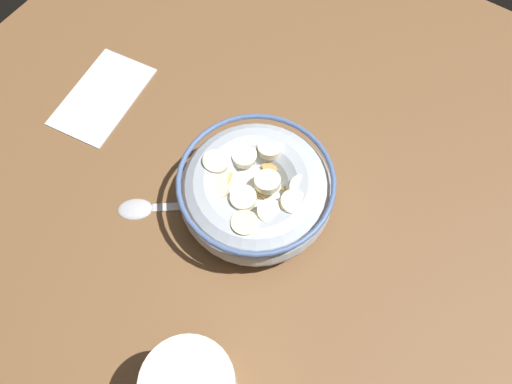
# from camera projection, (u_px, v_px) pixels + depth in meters

# --- Properties ---
(ground_plane) EXTENTS (0.93, 0.93, 0.02)m
(ground_plane) POSITION_uv_depth(u_px,v_px,m) (256.00, 207.00, 0.63)
(ground_plane) COLOR brown
(cereal_bowl) EXTENTS (0.18, 0.18, 0.06)m
(cereal_bowl) POSITION_uv_depth(u_px,v_px,m) (256.00, 191.00, 0.59)
(cereal_bowl) COLOR #B2BCC6
(cereal_bowl) RESTS_ON ground_plane
(spoon) EXTENTS (0.11, 0.13, 0.01)m
(spoon) POSITION_uv_depth(u_px,v_px,m) (153.00, 207.00, 0.61)
(spoon) COLOR #B7B7BC
(spoon) RESTS_ON ground_plane
(folded_napkin) EXTENTS (0.15, 0.10, 0.00)m
(folded_napkin) POSITION_uv_depth(u_px,v_px,m) (102.00, 96.00, 0.69)
(folded_napkin) COLOR silver
(folded_napkin) RESTS_ON ground_plane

